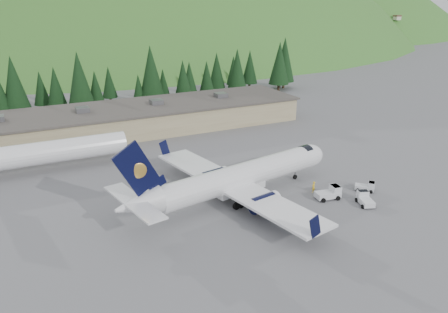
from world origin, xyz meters
The scene contains 10 objects.
ground centered at (0.00, 0.00, 0.00)m, with size 600.00×600.00×0.00m, color #5E5E62.
airliner centered at (-0.99, -0.19, 3.04)m, with size 34.25×32.33×11.40m.
second_airliner centered at (-24.92, 22.00, 3.32)m, with size 27.50×11.00×10.05m.
baggage_tug_a centered at (10.50, -5.82, 0.81)m, with size 3.63×2.49×1.81m.
baggage_tug_b centered at (16.88, -6.18, 0.64)m, with size 2.84×2.86×1.43m.
baggage_tug_c centered at (13.62, -9.26, 0.72)m, with size 2.60×3.36×1.62m.
terminal_building centered at (-5.01, 38.00, 2.62)m, with size 71.00×17.00×6.10m.
ramp_worker centered at (9.72, -3.18, 0.83)m, with size 0.60×0.40×1.66m, color yellow.
tree_line centered at (-5.54, 60.59, 7.32)m, with size 111.88×18.43×14.52m.
hills centered at (53.34, 207.38, -82.80)m, with size 614.00×330.00×300.00m.
Camera 1 is at (-26.91, -48.52, 26.41)m, focal length 35.00 mm.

